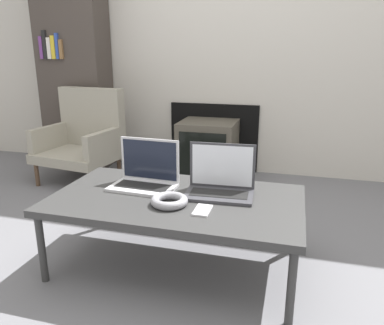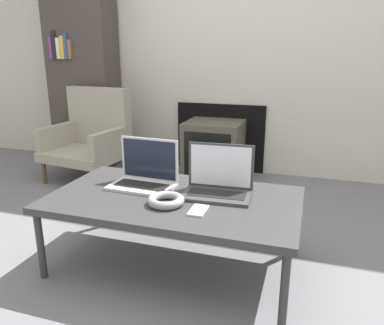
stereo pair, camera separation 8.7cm
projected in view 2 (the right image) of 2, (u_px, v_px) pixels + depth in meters
ground_plane at (168, 275)px, 1.90m from camera, size 14.00×14.00×0.00m
wall_back at (244, 28)px, 3.23m from camera, size 7.00×0.08×2.60m
table at (174, 202)px, 1.89m from camera, size 1.25×0.70×0.39m
laptop_left at (145, 175)px, 2.02m from camera, size 0.35×0.22×0.25m
laptop_right at (218, 183)px, 1.90m from camera, size 0.35×0.23×0.25m
headphones at (165, 201)px, 1.78m from camera, size 0.18×0.18×0.04m
phone at (198, 210)px, 1.71m from camera, size 0.07×0.13×0.01m
tv at (214, 149)px, 3.33m from camera, size 0.49×0.45×0.50m
armchair at (91, 135)px, 3.31m from camera, size 0.70×0.63×0.78m
bookshelf at (83, 69)px, 3.59m from camera, size 0.64×0.32×1.86m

